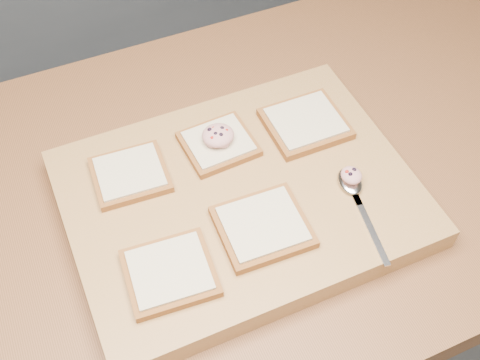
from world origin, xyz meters
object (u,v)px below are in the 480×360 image
object	(u,v)px
cutting_board	(240,198)
bread_far_center	(219,143)
tuna_salad_dollop	(218,135)
spoon	(353,188)

from	to	relation	value
cutting_board	bread_far_center	bearing A→B (deg)	87.60
bread_far_center	tuna_salad_dollop	bearing A→B (deg)	-144.94
spoon	cutting_board	bearing A→B (deg)	156.05
tuna_salad_dollop	cutting_board	bearing A→B (deg)	-92.13
bread_far_center	spoon	xyz separation A→B (m)	(0.16, -0.17, -0.00)
bread_far_center	spoon	bearing A→B (deg)	-47.02
tuna_salad_dollop	spoon	size ratio (longest dim) A/B	0.29
cutting_board	tuna_salad_dollop	bearing A→B (deg)	87.87
cutting_board	bread_far_center	distance (m)	0.10
tuna_salad_dollop	bread_far_center	bearing A→B (deg)	35.06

